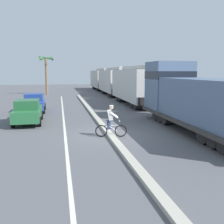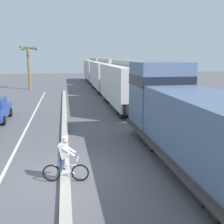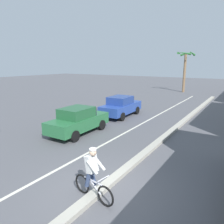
{
  "view_description": "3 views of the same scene",
  "coord_description": "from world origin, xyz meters",
  "px_view_note": "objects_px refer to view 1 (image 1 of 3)",
  "views": [
    {
      "loc": [
        -2.63,
        -14.01,
        3.49
      ],
      "look_at": [
        0.39,
        1.06,
        1.12
      ],
      "focal_mm": 42.0,
      "sensor_mm": 36.0,
      "label": 1
    },
    {
      "loc": [
        0.12,
        -9.57,
        4.56
      ],
      "look_at": [
        2.56,
        3.96,
        1.57
      ],
      "focal_mm": 42.0,
      "sensor_mm": 36.0,
      "label": 2
    },
    {
      "loc": [
        3.84,
        -5.37,
        4.23
      ],
      "look_at": [
        -3.51,
        6.17,
        1.14
      ],
      "focal_mm": 35.0,
      "sensor_mm": 36.0,
      "label": 3
    }
  ],
  "objects_px": {
    "hopper_car_trailing": "(101,79)",
    "parked_car_blue": "(34,103)",
    "locomotive": "(192,100)",
    "hopper_car_lead": "(136,85)",
    "cyclist": "(111,122)",
    "hopper_car_middle": "(113,81)",
    "palm_tree_near": "(46,67)",
    "parked_car_green": "(28,111)"
  },
  "relations": [
    {
      "from": "locomotive",
      "to": "parked_car_green",
      "type": "distance_m",
      "value": 10.8
    },
    {
      "from": "parked_car_blue",
      "to": "cyclist",
      "type": "height_order",
      "value": "cyclist"
    },
    {
      "from": "parked_car_blue",
      "to": "cyclist",
      "type": "distance_m",
      "value": 11.16
    },
    {
      "from": "hopper_car_lead",
      "to": "palm_tree_near",
      "type": "distance_m",
      "value": 17.8
    },
    {
      "from": "hopper_car_lead",
      "to": "parked_car_blue",
      "type": "relative_size",
      "value": 2.5
    },
    {
      "from": "locomotive",
      "to": "hopper_car_middle",
      "type": "relative_size",
      "value": 1.1
    },
    {
      "from": "hopper_car_trailing",
      "to": "parked_car_blue",
      "type": "bearing_deg",
      "value": -110.98
    },
    {
      "from": "hopper_car_trailing",
      "to": "locomotive",
      "type": "bearing_deg",
      "value": -90.0
    },
    {
      "from": "hopper_car_middle",
      "to": "palm_tree_near",
      "type": "distance_m",
      "value": 10.5
    },
    {
      "from": "palm_tree_near",
      "to": "locomotive",
      "type": "bearing_deg",
      "value": -69.94
    },
    {
      "from": "locomotive",
      "to": "hopper_car_lead",
      "type": "bearing_deg",
      "value": 90.0
    },
    {
      "from": "hopper_car_lead",
      "to": "parked_car_green",
      "type": "relative_size",
      "value": 2.51
    },
    {
      "from": "locomotive",
      "to": "hopper_car_trailing",
      "type": "distance_m",
      "value": 35.36
    },
    {
      "from": "hopper_car_middle",
      "to": "cyclist",
      "type": "xyz_separation_m",
      "value": [
        -5.24,
        -24.74,
        -1.26
      ]
    },
    {
      "from": "cyclist",
      "to": "hopper_car_trailing",
      "type": "bearing_deg",
      "value": 81.79
    },
    {
      "from": "locomotive",
      "to": "cyclist",
      "type": "relative_size",
      "value": 6.77
    },
    {
      "from": "hopper_car_middle",
      "to": "palm_tree_near",
      "type": "bearing_deg",
      "value": 162.41
    },
    {
      "from": "hopper_car_middle",
      "to": "parked_car_blue",
      "type": "height_order",
      "value": "hopper_car_middle"
    },
    {
      "from": "parked_car_blue",
      "to": "hopper_car_lead",
      "type": "bearing_deg",
      "value": 17.04
    },
    {
      "from": "hopper_car_lead",
      "to": "locomotive",
      "type": "bearing_deg",
      "value": -90.0
    },
    {
      "from": "locomotive",
      "to": "parked_car_green",
      "type": "bearing_deg",
      "value": 159.07
    },
    {
      "from": "hopper_car_middle",
      "to": "parked_car_green",
      "type": "distance_m",
      "value": 22.34
    },
    {
      "from": "hopper_car_lead",
      "to": "parked_car_blue",
      "type": "bearing_deg",
      "value": -162.96
    },
    {
      "from": "locomotive",
      "to": "hopper_car_trailing",
      "type": "height_order",
      "value": "locomotive"
    },
    {
      "from": "hopper_car_middle",
      "to": "parked_car_green",
      "type": "xyz_separation_m",
      "value": [
        -10.05,
        -19.92,
        -1.26
      ]
    },
    {
      "from": "hopper_car_middle",
      "to": "palm_tree_near",
      "type": "relative_size",
      "value": 1.79
    },
    {
      "from": "locomotive",
      "to": "parked_car_blue",
      "type": "distance_m",
      "value": 13.59
    },
    {
      "from": "hopper_car_middle",
      "to": "parked_car_green",
      "type": "relative_size",
      "value": 2.51
    },
    {
      "from": "hopper_car_lead",
      "to": "palm_tree_near",
      "type": "bearing_deg",
      "value": 123.7
    },
    {
      "from": "hopper_car_trailing",
      "to": "parked_car_green",
      "type": "xyz_separation_m",
      "value": [
        -10.05,
        -31.52,
        -1.26
      ]
    },
    {
      "from": "hopper_car_lead",
      "to": "parked_car_green",
      "type": "height_order",
      "value": "hopper_car_lead"
    },
    {
      "from": "locomotive",
      "to": "palm_tree_near",
      "type": "bearing_deg",
      "value": 110.06
    },
    {
      "from": "locomotive",
      "to": "cyclist",
      "type": "bearing_deg",
      "value": -169.36
    },
    {
      "from": "hopper_car_middle",
      "to": "hopper_car_trailing",
      "type": "height_order",
      "value": "same"
    },
    {
      "from": "locomotive",
      "to": "palm_tree_near",
      "type": "xyz_separation_m",
      "value": [
        -9.81,
        26.87,
        2.37
      ]
    },
    {
      "from": "cyclist",
      "to": "palm_tree_near",
      "type": "height_order",
      "value": "palm_tree_near"
    },
    {
      "from": "locomotive",
      "to": "hopper_car_trailing",
      "type": "relative_size",
      "value": 1.1
    },
    {
      "from": "hopper_car_lead",
      "to": "palm_tree_near",
      "type": "xyz_separation_m",
      "value": [
        -9.81,
        14.71,
        2.1
      ]
    },
    {
      "from": "hopper_car_middle",
      "to": "hopper_car_trailing",
      "type": "bearing_deg",
      "value": 90.0
    },
    {
      "from": "locomotive",
      "to": "cyclist",
      "type": "distance_m",
      "value": 5.42
    },
    {
      "from": "hopper_car_trailing",
      "to": "parked_car_green",
      "type": "relative_size",
      "value": 2.51
    },
    {
      "from": "parked_car_green",
      "to": "cyclist",
      "type": "distance_m",
      "value": 6.81
    }
  ]
}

